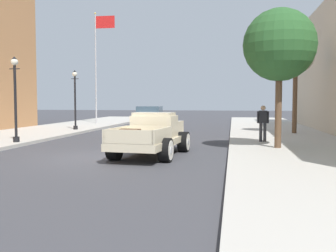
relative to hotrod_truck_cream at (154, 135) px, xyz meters
name	(u,v)px	position (x,y,z in m)	size (l,w,h in m)	color
ground_plane	(100,158)	(-1.74, -1.04, -0.75)	(140.00, 140.00, 0.00)	#3D3D42
sidewalk_right	(314,161)	(5.51, -1.04, -0.68)	(5.50, 64.00, 0.15)	#B7B2A8
hotrod_truck_cream	(154,135)	(0.00, 0.00, 0.00)	(2.49, 5.05, 1.58)	beige
car_background_white	(150,119)	(-2.67, 11.86, 0.01)	(2.02, 4.37, 1.65)	silver
pedestrian_sidewalk_right	(263,121)	(4.26, 4.03, 0.33)	(0.53, 0.22, 1.65)	#333338
street_lamp_near	(15,92)	(-6.76, 2.06, 1.63)	(0.50, 0.32, 3.85)	black
street_lamp_far	(75,95)	(-7.23, 9.94, 1.63)	(0.50, 0.32, 3.85)	black
flagpole	(98,56)	(-8.20, 17.23, 5.02)	(1.74, 0.16, 9.16)	#B2B2B7
street_tree_nearest	(280,45)	(4.67, 1.75, 3.42)	(2.84, 2.84, 5.46)	brown
street_tree_second	(296,56)	(6.40, 9.19, 3.79)	(2.10, 2.10, 5.51)	brown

